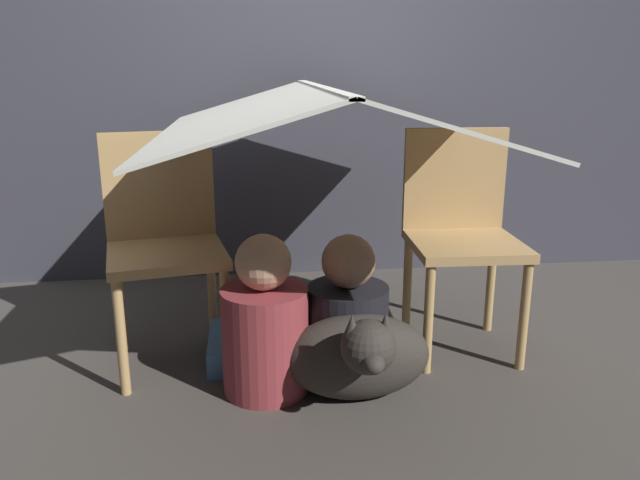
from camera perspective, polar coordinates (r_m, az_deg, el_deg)
ground_plane at (r=2.48m, az=0.17°, el=-11.23°), size 8.80×8.80×0.00m
wall_back at (r=3.36m, az=-2.18°, el=17.85°), size 7.00×0.05×2.50m
chair_left at (r=2.44m, az=-14.05°, el=0.28°), size 0.50×0.50×0.88m
chair_right at (r=2.56m, az=12.74°, el=1.07°), size 0.44×0.44×0.88m
sheet_canopy at (r=2.28m, az=0.00°, el=11.75°), size 1.15×1.56×0.18m
person_front at (r=2.21m, az=-5.06°, el=-7.94°), size 0.31×0.31×0.58m
person_second at (r=2.31m, az=2.55°, el=-7.20°), size 0.30×0.30×0.55m
dog at (r=2.17m, az=3.56°, el=-10.46°), size 0.51×0.44×0.39m
floor_cushion at (r=2.53m, az=-4.80°, el=-9.50°), size 0.46×0.37×0.10m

